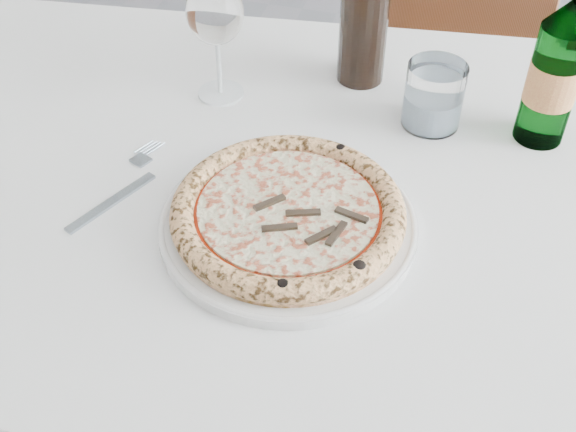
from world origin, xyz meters
name	(u,v)px	position (x,y,z in m)	size (l,w,h in m)	color
floor	(411,413)	(0.00, 0.00, -0.01)	(5.00, 6.00, 0.02)	slate
dining_table	(308,229)	(-0.19, -0.19, 0.66)	(1.45, 0.96, 0.76)	brown
chair_far	(439,50)	(-0.09, 0.56, 0.53)	(0.49, 0.49, 0.93)	brown
plate	(288,223)	(-0.19, -0.29, 0.76)	(0.30, 0.30, 0.02)	silver
pizza	(288,212)	(-0.19, -0.29, 0.78)	(0.27, 0.27, 0.03)	#EDAC7A
fork	(122,188)	(-0.41, -0.28, 0.76)	(0.06, 0.19, 0.00)	#909EAD
wine_glass	(215,15)	(-0.36, -0.04, 0.88)	(0.08, 0.08, 0.18)	white
tumbler	(433,99)	(-0.06, -0.03, 0.79)	(0.08, 0.08, 0.09)	white
beer_bottle	(556,71)	(0.08, -0.02, 0.86)	(0.07, 0.07, 0.25)	#2A7836
wine_bottle	(365,3)	(-0.18, 0.06, 0.88)	(0.07, 0.07, 0.28)	black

